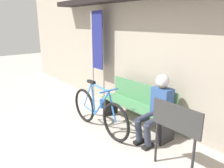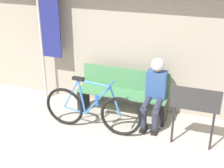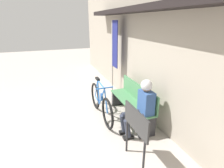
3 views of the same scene
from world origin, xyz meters
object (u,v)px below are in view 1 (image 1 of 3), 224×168
(park_bench_near, at_px, (137,107))
(banner_pole, at_px, (96,47))
(bicycle, at_px, (99,112))
(person_seated, at_px, (158,104))
(signboard, at_px, (176,124))

(park_bench_near, height_order, banner_pole, banner_pole)
(bicycle, bearing_deg, person_seated, 31.86)
(person_seated, relative_size, signboard, 1.19)
(park_bench_near, bearing_deg, banner_pole, 176.04)
(person_seated, height_order, banner_pole, banner_pole)
(park_bench_near, xyz_separation_m, bicycle, (-0.32, -0.71, -0.02))
(park_bench_near, relative_size, person_seated, 1.39)
(bicycle, relative_size, signboard, 1.73)
(park_bench_near, relative_size, banner_pole, 0.72)
(person_seated, distance_m, signboard, 0.87)
(bicycle, relative_size, banner_pole, 0.76)
(park_bench_near, distance_m, person_seated, 0.69)
(park_bench_near, bearing_deg, signboard, -25.19)
(person_seated, relative_size, banner_pole, 0.52)
(banner_pole, xyz_separation_m, signboard, (2.88, -0.73, -0.71))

